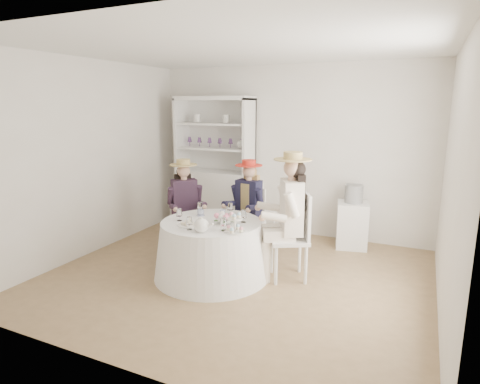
% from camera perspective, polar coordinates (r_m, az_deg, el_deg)
% --- Properties ---
extents(ground, '(4.50, 4.50, 0.00)m').
position_cam_1_polar(ground, '(5.08, -0.48, -11.87)').
color(ground, brown).
rests_on(ground, ground).
extents(ceiling, '(4.50, 4.50, 0.00)m').
position_cam_1_polar(ceiling, '(4.68, -0.55, 19.92)').
color(ceiling, white).
rests_on(ceiling, wall_back).
extents(wall_back, '(4.50, 0.00, 4.50)m').
position_cam_1_polar(wall_back, '(6.54, 7.03, 5.80)').
color(wall_back, silver).
rests_on(wall_back, ground).
extents(wall_front, '(4.50, 0.00, 4.50)m').
position_cam_1_polar(wall_front, '(3.04, -16.83, -2.13)').
color(wall_front, silver).
rests_on(wall_front, ground).
extents(wall_left, '(0.00, 4.50, 4.50)m').
position_cam_1_polar(wall_left, '(6.00, -20.41, 4.54)').
color(wall_left, silver).
rests_on(wall_left, ground).
extents(wall_right, '(0.00, 4.50, 4.50)m').
position_cam_1_polar(wall_right, '(4.26, 28.01, 0.98)').
color(wall_right, silver).
rests_on(wall_right, ground).
extents(tea_table, '(1.42, 1.42, 0.70)m').
position_cam_1_polar(tea_table, '(4.98, -4.06, -8.09)').
color(tea_table, white).
rests_on(tea_table, ground).
extents(hutch, '(1.39, 0.71, 2.22)m').
position_cam_1_polar(hutch, '(6.88, -3.45, 1.45)').
color(hutch, silver).
rests_on(hutch, ground).
extents(side_table, '(0.52, 0.52, 0.68)m').
position_cam_1_polar(side_table, '(6.18, 15.63, -4.52)').
color(side_table, silver).
rests_on(side_table, ground).
extents(hatbox, '(0.34, 0.34, 0.26)m').
position_cam_1_polar(hatbox, '(6.07, 15.88, -0.25)').
color(hatbox, black).
rests_on(hatbox, side_table).
extents(guest_left, '(0.57, 0.57, 1.34)m').
position_cam_1_polar(guest_left, '(5.70, -7.85, -1.24)').
color(guest_left, silver).
rests_on(guest_left, ground).
extents(guest_mid, '(0.50, 0.52, 1.34)m').
position_cam_1_polar(guest_mid, '(5.63, 1.14, -1.28)').
color(guest_mid, silver).
rests_on(guest_mid, ground).
extents(guest_right, '(0.66, 0.60, 1.55)m').
position_cam_1_polar(guest_right, '(4.77, 7.01, -2.41)').
color(guest_right, silver).
rests_on(guest_right, ground).
extents(spare_chair, '(0.48, 0.48, 0.94)m').
position_cam_1_polar(spare_chair, '(6.22, 2.48, -2.37)').
color(spare_chair, silver).
rests_on(spare_chair, ground).
extents(teacup_a, '(0.11, 0.11, 0.07)m').
position_cam_1_polar(teacup_a, '(5.12, -5.63, -2.99)').
color(teacup_a, white).
rests_on(teacup_a, tea_table).
extents(teacup_b, '(0.10, 0.10, 0.07)m').
position_cam_1_polar(teacup_b, '(5.09, -2.48, -3.04)').
color(teacup_b, white).
rests_on(teacup_b, tea_table).
extents(teacup_c, '(0.10, 0.10, 0.07)m').
position_cam_1_polar(teacup_c, '(4.90, -0.96, -3.67)').
color(teacup_c, white).
rests_on(teacup_c, tea_table).
extents(flower_bowl, '(0.24, 0.24, 0.05)m').
position_cam_1_polar(flower_bowl, '(4.78, -2.05, -4.17)').
color(flower_bowl, white).
rests_on(flower_bowl, tea_table).
extents(flower_arrangement, '(0.17, 0.18, 0.07)m').
position_cam_1_polar(flower_arrangement, '(4.74, -2.19, -3.59)').
color(flower_arrangement, pink).
rests_on(flower_arrangement, tea_table).
extents(table_teapot, '(0.24, 0.17, 0.18)m').
position_cam_1_polar(table_teapot, '(4.47, -5.49, -4.75)').
color(table_teapot, white).
rests_on(table_teapot, tea_table).
extents(sandwich_plate, '(0.24, 0.24, 0.05)m').
position_cam_1_polar(sandwich_plate, '(4.73, -7.46, -4.60)').
color(sandwich_plate, white).
rests_on(sandwich_plate, tea_table).
extents(cupcake_stand, '(0.23, 0.23, 0.22)m').
position_cam_1_polar(cupcake_stand, '(4.44, -0.74, -4.76)').
color(cupcake_stand, white).
rests_on(cupcake_stand, tea_table).
extents(stemware_set, '(0.81, 0.85, 0.15)m').
position_cam_1_polar(stemware_set, '(4.85, -4.13, -3.36)').
color(stemware_set, white).
rests_on(stemware_set, tea_table).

